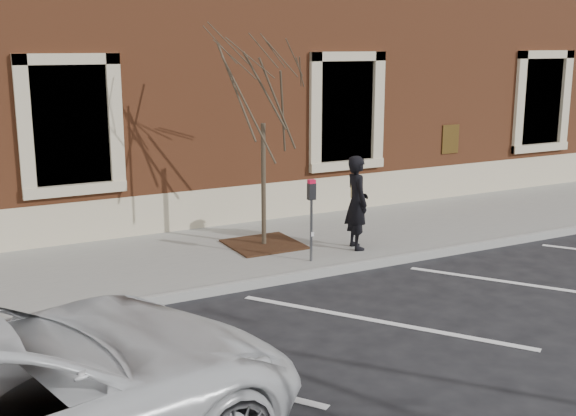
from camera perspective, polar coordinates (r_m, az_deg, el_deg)
ground at (r=12.23m, az=1.32°, el=-5.58°), size 120.00×120.00×0.00m
sidewalk_near at (r=13.70m, az=-2.25°, el=-3.23°), size 40.00×3.50×0.15m
curb_near at (r=12.17m, az=1.44°, el=-5.31°), size 40.00×0.12×0.15m
parking_stripes at (r=10.49m, az=7.25°, el=-8.89°), size 28.00×4.40×0.01m
building_civic at (r=18.75m, az=-10.52°, el=13.03°), size 40.00×8.62×8.00m
man at (r=13.30m, az=5.47°, el=0.43°), size 0.54×0.71×1.74m
parking_meter at (r=12.43m, az=1.86°, el=0.25°), size 0.13×0.10×1.45m
tree_grate at (r=13.66m, az=-1.91°, el=-2.88°), size 1.30×1.30×0.03m
sapling at (r=13.17m, az=-2.01°, el=9.42°), size 2.51×2.51×4.19m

